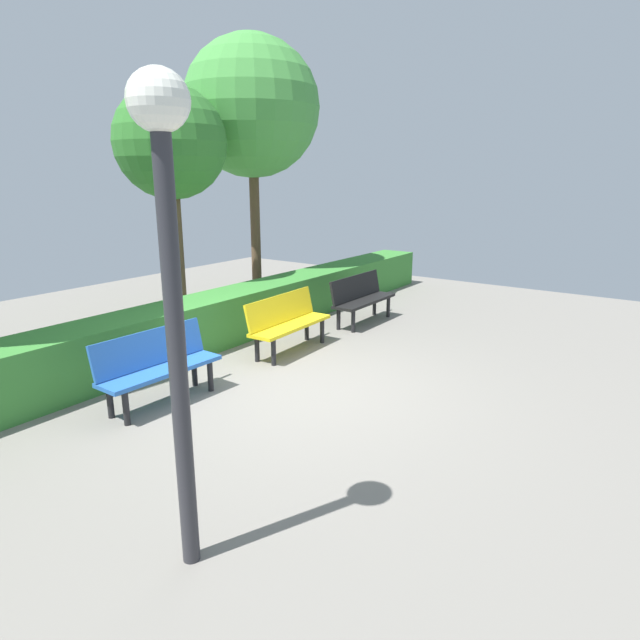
% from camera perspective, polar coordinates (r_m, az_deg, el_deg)
% --- Properties ---
extents(ground_plane, '(16.17, 16.17, 0.00)m').
position_cam_1_polar(ground_plane, '(6.88, -2.96, -7.21)').
color(ground_plane, gray).
extents(bench_black, '(1.57, 0.46, 0.86)m').
position_cam_1_polar(bench_black, '(9.77, 4.40, 2.49)').
color(bench_black, black).
rests_on(bench_black, ground_plane).
extents(bench_yellow, '(1.59, 0.53, 0.86)m').
position_cam_1_polar(bench_yellow, '(8.15, -3.51, -0.04)').
color(bench_yellow, yellow).
rests_on(bench_yellow, ground_plane).
extents(bench_blue, '(1.51, 0.51, 0.86)m').
position_cam_1_polar(bench_blue, '(6.57, -16.89, -4.46)').
color(bench_blue, blue).
rests_on(bench_blue, ground_plane).
extents(hedge_row, '(12.17, 0.80, 0.78)m').
position_cam_1_polar(hedge_row, '(8.86, -10.02, 0.36)').
color(hedge_row, '#387F33').
rests_on(hedge_row, ground_plane).
extents(tree_near, '(2.71, 2.71, 5.26)m').
position_cam_1_polar(tree_near, '(11.50, -7.26, 21.41)').
color(tree_near, brown).
rests_on(tree_near, ground_plane).
extents(tree_mid, '(1.93, 1.93, 4.12)m').
position_cam_1_polar(tree_mid, '(10.00, -15.59, 17.56)').
color(tree_mid, brown).
rests_on(tree_mid, ground_plane).
extents(lamp_post, '(0.36, 0.36, 3.19)m').
position_cam_1_polar(lamp_post, '(3.35, -15.82, 8.78)').
color(lamp_post, '#2D2D33').
rests_on(lamp_post, ground_plane).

